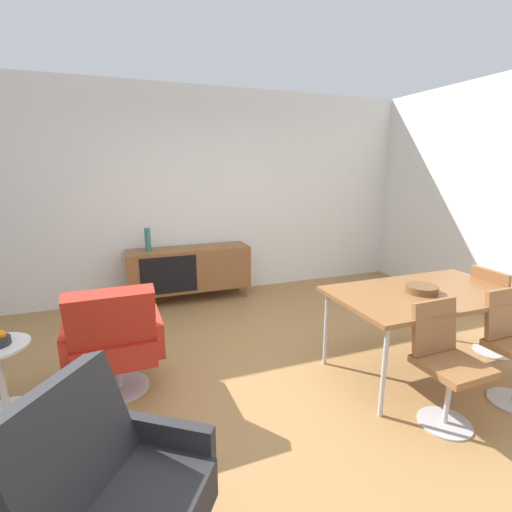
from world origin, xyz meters
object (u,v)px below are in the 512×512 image
(dining_table, at_px, (426,296))
(lounge_chair_red, at_px, (114,339))
(vase_cobalt, at_px, (148,240))
(wooden_bowl_on_table, at_px, (422,289))
(dining_chair_far_end, at_px, (496,308))
(dining_chair_front_left, at_px, (445,359))
(armchair_black_shell, at_px, (109,500))
(side_table_round, at_px, (0,370))
(sideboard, at_px, (189,269))

(dining_table, relative_size, lounge_chair_red, 1.69)
(vase_cobalt, bearing_deg, dining_table, -50.48)
(wooden_bowl_on_table, distance_m, dining_chair_far_end, 0.99)
(dining_chair_far_end, height_order, lounge_chair_red, lounge_chair_red)
(dining_chair_front_left, bearing_deg, armchair_black_shell, -170.43)
(vase_cobalt, distance_m, dining_table, 3.25)
(dining_chair_far_end, height_order, dining_chair_front_left, same)
(wooden_bowl_on_table, distance_m, dining_chair_front_left, 0.69)
(dining_chair_front_left, height_order, lounge_chair_red, lounge_chair_red)
(dining_chair_front_left, distance_m, side_table_round, 3.18)
(sideboard, bearing_deg, side_table_round, -133.09)
(lounge_chair_red, bearing_deg, dining_table, -12.91)
(dining_chair_far_end, bearing_deg, lounge_chair_red, 170.44)
(dining_table, height_order, dining_chair_far_end, dining_chair_far_end)
(dining_chair_far_end, relative_size, dining_chair_front_left, 1.00)
(sideboard, height_order, lounge_chair_red, lounge_chair_red)
(vase_cobalt, distance_m, wooden_bowl_on_table, 3.22)
(dining_table, relative_size, wooden_bowl_on_table, 6.15)
(sideboard, height_order, dining_table, dining_table)
(dining_table, distance_m, armchair_black_shell, 2.69)
(vase_cobalt, height_order, dining_table, vase_cobalt)
(sideboard, height_order, armchair_black_shell, armchair_black_shell)
(lounge_chair_red, bearing_deg, dining_chair_front_left, -27.80)
(dining_chair_far_end, bearing_deg, sideboard, 134.35)
(wooden_bowl_on_table, bearing_deg, dining_table, 5.24)
(lounge_chair_red, bearing_deg, sideboard, 64.08)
(sideboard, xyz_separation_m, lounge_chair_red, (-0.94, -1.93, 0.03))
(wooden_bowl_on_table, xyz_separation_m, side_table_round, (-3.23, 0.66, -0.45))
(wooden_bowl_on_table, bearing_deg, vase_cobalt, 128.64)
(wooden_bowl_on_table, height_order, dining_chair_front_left, dining_chair_front_left)
(vase_cobalt, height_order, lounge_chair_red, vase_cobalt)
(dining_table, distance_m, side_table_round, 3.37)
(dining_table, height_order, armchair_black_shell, armchair_black_shell)
(dining_table, height_order, side_table_round, dining_table)
(wooden_bowl_on_table, relative_size, dining_chair_front_left, 0.30)
(dining_chair_far_end, relative_size, armchair_black_shell, 0.90)
(lounge_chair_red, bearing_deg, wooden_bowl_on_table, -13.34)
(sideboard, relative_size, dining_chair_front_left, 1.87)
(vase_cobalt, bearing_deg, lounge_chair_red, -102.52)
(dining_table, distance_m, wooden_bowl_on_table, 0.09)
(dining_chair_far_end, distance_m, lounge_chair_red, 3.43)
(vase_cobalt, relative_size, dining_table, 0.19)
(armchair_black_shell, bearing_deg, side_table_round, 116.17)
(dining_chair_far_end, bearing_deg, vase_cobalt, 139.73)
(sideboard, bearing_deg, armchair_black_shell, -105.58)
(sideboard, distance_m, wooden_bowl_on_table, 2.94)
(wooden_bowl_on_table, height_order, lounge_chair_red, lounge_chair_red)
(dining_chair_front_left, bearing_deg, dining_table, 57.83)
(wooden_bowl_on_table, bearing_deg, sideboard, 120.84)
(lounge_chair_red, bearing_deg, vase_cobalt, 77.48)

